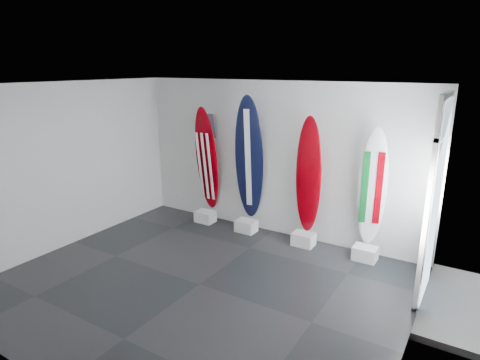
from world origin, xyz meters
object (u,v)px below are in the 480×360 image
Objects in this scene: surfboard_usa at (207,160)px; surfboard_swiss at (308,176)px; surfboard_italy at (372,188)px; surfboard_navy at (249,159)px.

surfboard_usa is 2.28m from surfboard_swiss.
surfboard_usa is 3.43m from surfboard_italy.
surfboard_navy is at bearing -3.49° from surfboard_usa.
surfboard_swiss is at bearing 164.29° from surfboard_italy.
surfboard_swiss reaches higher than surfboard_italy.
surfboard_italy is at bearing -3.49° from surfboard_usa.
surfboard_usa reaches higher than surfboard_swiss.
surfboard_navy is 1.26m from surfboard_swiss.
surfboard_navy reaches higher than surfboard_usa.
surfboard_swiss is 1.05× the size of surfboard_italy.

